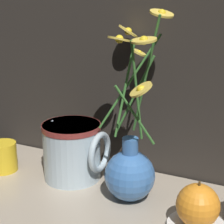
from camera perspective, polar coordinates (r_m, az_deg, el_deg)
The scene contains 6 objects.
ground_plane at distance 0.81m, azimuth -0.73°, elevation -14.18°, with size 6.00×6.00×0.00m, color black.
shelf at distance 0.80m, azimuth -0.73°, elevation -13.81°, with size 0.78×0.35×0.01m.
vase_with_flowers at distance 0.78m, azimuth 2.80°, elevation -8.24°, with size 0.16×0.23×0.39m.
yellow_mug at distance 0.96m, azimuth -16.40°, elevation -6.52°, with size 0.08×0.07×0.07m.
ceramic_pitcher at distance 0.87m, azimuth -6.00°, elevation -5.59°, with size 0.16×0.13×0.14m.
orange_fruit at distance 0.71m, azimuth 12.95°, elevation -13.69°, with size 0.08×0.08×0.09m.
Camera 1 is at (0.31, -0.62, 0.42)m, focal length 60.00 mm.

